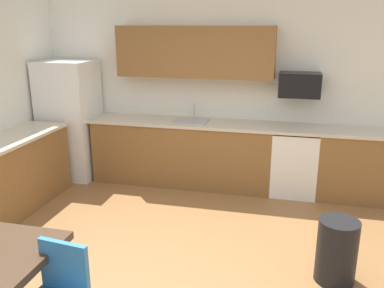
{
  "coord_description": "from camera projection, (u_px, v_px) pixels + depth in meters",
  "views": [
    {
      "loc": [
        0.99,
        -3.15,
        2.27
      ],
      "look_at": [
        0.0,
        1.0,
        1.0
      ],
      "focal_mm": 37.87,
      "sensor_mm": 36.0,
      "label": 1
    }
  ],
  "objects": [
    {
      "name": "sink_faucet",
      "position": [
        194.0,
        112.0,
        5.9
      ],
      "size": [
        0.02,
        0.02,
        0.24
      ],
      "primitive_type": "cylinder",
      "color": "#B2B5BA",
      "rests_on": "countertop_back"
    },
    {
      "name": "countertop_left",
      "position": [
        0.0,
        142.0,
        4.8
      ],
      "size": [
        0.64,
        2.0,
        0.04
      ],
      "primitive_type": "cube",
      "color": "beige",
      "rests_on": "cabinet_run_left"
    },
    {
      "name": "ground_plane",
      "position": [
        167.0,
        275.0,
        3.81
      ],
      "size": [
        12.0,
        12.0,
        0.0
      ],
      "primitive_type": "plane",
      "color": "olive"
    },
    {
      "name": "refrigerator",
      "position": [
        70.0,
        120.0,
        6.11
      ],
      "size": [
        0.76,
        0.7,
        1.76
      ],
      "primitive_type": "cube",
      "color": "white",
      "rests_on": "ground"
    },
    {
      "name": "trash_bin",
      "position": [
        337.0,
        251.0,
        3.65
      ],
      "size": [
        0.36,
        0.36,
        0.6
      ],
      "primitive_type": "cylinder",
      "color": "black",
      "rests_on": "ground"
    },
    {
      "name": "microwave",
      "position": [
        299.0,
        85.0,
        5.37
      ],
      "size": [
        0.54,
        0.36,
        0.32
      ],
      "primitive_type": "cube",
      "color": "black"
    },
    {
      "name": "upper_cabinets_back",
      "position": [
        195.0,
        52.0,
        5.6
      ],
      "size": [
        2.2,
        0.34,
        0.7
      ],
      "primitive_type": "cube",
      "color": "brown"
    },
    {
      "name": "cabinet_run_back",
      "position": [
        182.0,
        153.0,
        5.92
      ],
      "size": [
        2.59,
        0.6,
        0.9
      ],
      "primitive_type": "cube",
      "color": "brown",
      "rests_on": "ground"
    },
    {
      "name": "cabinet_run_back_right",
      "position": [
        354.0,
        166.0,
        5.4
      ],
      "size": [
        0.96,
        0.6,
        0.9
      ],
      "primitive_type": "cube",
      "color": "brown",
      "rests_on": "ground"
    },
    {
      "name": "wall_back",
      "position": [
        218.0,
        90.0,
        5.89
      ],
      "size": [
        5.8,
        0.1,
        2.7
      ],
      "primitive_type": "cube",
      "color": "silver",
      "rests_on": "ground"
    },
    {
      "name": "cabinet_run_left",
      "position": [
        5.0,
        179.0,
        4.93
      ],
      "size": [
        0.6,
        2.0,
        0.9
      ],
      "primitive_type": "cube",
      "color": "brown",
      "rests_on": "ground"
    },
    {
      "name": "sink_basin",
      "position": [
        191.0,
        125.0,
        5.77
      ],
      "size": [
        0.48,
        0.4,
        0.14
      ],
      "primitive_type": "cube",
      "color": "#A5A8AD",
      "rests_on": "countertop_back"
    },
    {
      "name": "countertop_back",
      "position": [
        213.0,
        124.0,
        5.69
      ],
      "size": [
        4.8,
        0.64,
        0.04
      ],
      "primitive_type": "cube",
      "color": "beige",
      "rests_on": "cabinet_run_back"
    },
    {
      "name": "oven_range",
      "position": [
        294.0,
        161.0,
        5.57
      ],
      "size": [
        0.6,
        0.6,
        0.91
      ],
      "color": "white",
      "rests_on": "ground"
    }
  ]
}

